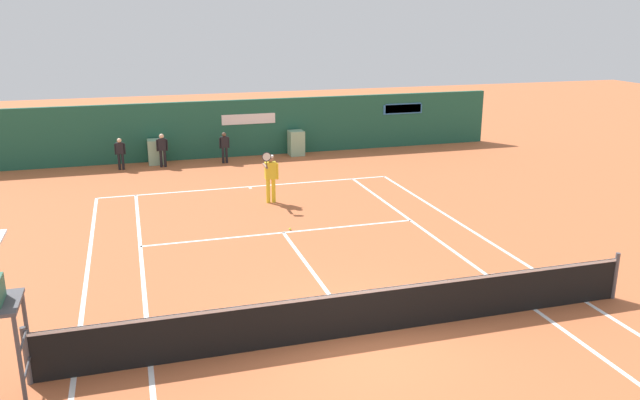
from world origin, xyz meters
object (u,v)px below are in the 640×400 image
ball_kid_left_post (162,148)px  ball_kid_right_post (224,145)px  tennis_ball_near_service_line (290,229)px  ball_kid_centre_post (120,152)px  player_on_baseline (271,174)px

ball_kid_left_post → ball_kid_right_post: (2.54, 0.00, -0.04)m
tennis_ball_near_service_line → ball_kid_centre_post: bearing=117.0°
ball_kid_left_post → tennis_ball_near_service_line: (3.05, -9.23, -0.76)m
player_on_baseline → ball_kid_left_post: bearing=-62.9°
tennis_ball_near_service_line → ball_kid_left_post: bearing=108.3°
player_on_baseline → ball_kid_right_post: 6.35m
ball_kid_centre_post → tennis_ball_near_service_line: size_ratio=18.96×
player_on_baseline → tennis_ball_near_service_line: size_ratio=27.14×
ball_kid_left_post → ball_kid_right_post: 2.54m
ball_kid_left_post → tennis_ball_near_service_line: bearing=112.3°
ball_kid_left_post → tennis_ball_near_service_line: ball_kid_left_post is taller
ball_kid_left_post → ball_kid_centre_post: bearing=4.0°
ball_kid_centre_post → tennis_ball_near_service_line: 10.38m
player_on_baseline → ball_kid_left_post: 7.05m
player_on_baseline → tennis_ball_near_service_line: player_on_baseline is taller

